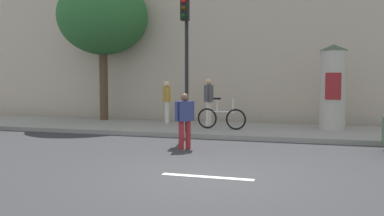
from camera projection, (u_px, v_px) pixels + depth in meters
ground_plane at (207, 177)px, 7.93m from camera, size 80.00×80.00×0.00m
sidewalk_curb at (259, 131)px, 14.59m from camera, size 36.00×4.00×0.15m
lane_markings at (207, 177)px, 7.93m from camera, size 25.80×0.16×0.01m
building_backdrop at (276, 32)px, 19.10m from camera, size 36.00×5.00×8.12m
traffic_light at (186, 42)px, 13.36m from camera, size 0.24×0.45×4.34m
poster_column at (333, 86)px, 14.37m from camera, size 0.94×0.94×2.92m
street_tree at (103, 17)px, 17.71m from camera, size 3.82×3.82×6.04m
pedestrian_in_dark_shirt at (185, 117)px, 11.15m from camera, size 0.46×0.54×1.49m
pedestrian_in_light_jacket at (167, 98)px, 16.69m from camera, size 0.41×0.51×1.67m
pedestrian_in_red_top at (209, 98)px, 15.74m from camera, size 0.26×0.60×1.76m
bicycle_leaning at (221, 118)px, 14.46m from camera, size 1.77×0.24×1.09m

